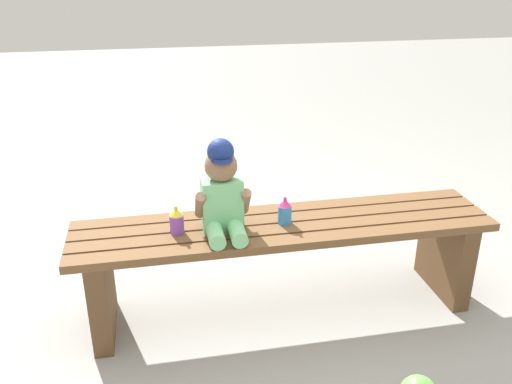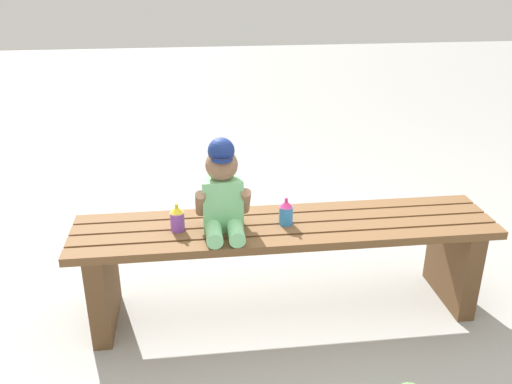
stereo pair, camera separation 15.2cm
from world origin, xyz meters
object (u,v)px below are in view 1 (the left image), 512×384
Objects in this scene: child_figure at (222,192)px; park_bench at (284,250)px; sippy_cup_right at (285,211)px; sippy_cup_left at (177,220)px.

park_bench is at bearing 2.86° from child_figure.
park_bench is 0.20m from sippy_cup_right.
child_figure is 0.23m from sippy_cup_left.
sippy_cup_left is (-0.19, 0.01, -0.12)m from child_figure.
child_figure is 0.30m from sippy_cup_right.
park_bench is at bearing 0.64° from sippy_cup_left.
sippy_cup_left reaches higher than park_bench.
sippy_cup_right is at bearing 0.00° from sippy_cup_left.
sippy_cup_right reaches higher than park_bench.
child_figure is at bearing -177.14° from park_bench.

